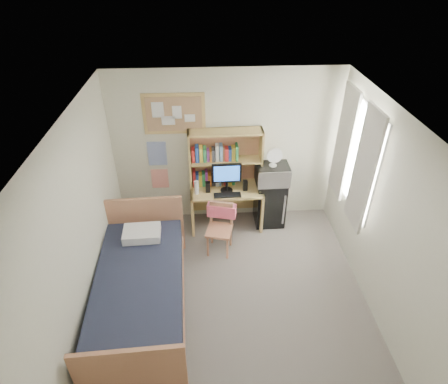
{
  "coord_description": "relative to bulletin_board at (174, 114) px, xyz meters",
  "views": [
    {
      "loc": [
        -0.34,
        -3.27,
        4.09
      ],
      "look_at": [
        -0.08,
        1.2,
        1.07
      ],
      "focal_mm": 30.0,
      "sensor_mm": 36.0,
      "label": 1
    }
  ],
  "objects": [
    {
      "name": "water_bottle",
      "position": [
        0.3,
        -0.41,
        -1.07
      ],
      "size": [
        0.07,
        0.07,
        0.23
      ],
      "primitive_type": "cylinder",
      "rotation": [
        0.0,
        0.0,
        0.03
      ],
      "color": "white",
      "rests_on": "desk"
    },
    {
      "name": "bulletin_board",
      "position": [
        0.0,
        0.0,
        0.0
      ],
      "size": [
        0.94,
        0.03,
        0.64
      ],
      "primitive_type": "cube",
      "color": "tan",
      "rests_on": "wall_back"
    },
    {
      "name": "microwave",
      "position": [
        1.52,
        -0.26,
        -0.95
      ],
      "size": [
        0.53,
        0.4,
        0.3
      ],
      "primitive_type": "cube",
      "rotation": [
        0.0,
        0.0,
        0.01
      ],
      "color": "silver",
      "rests_on": "mini_fridge"
    },
    {
      "name": "floor",
      "position": [
        0.78,
        -2.08,
        -1.93
      ],
      "size": [
        3.6,
        4.2,
        0.02
      ],
      "primitive_type": "cube",
      "color": "slate",
      "rests_on": "ground"
    },
    {
      "name": "wall_right",
      "position": [
        2.58,
        -2.08,
        -0.62
      ],
      "size": [
        0.04,
        4.2,
        2.6
      ],
      "primitive_type": "cube",
      "color": "silver",
      "rests_on": "floor"
    },
    {
      "name": "curtain_right",
      "position": [
        2.5,
        -0.48,
        -0.32
      ],
      "size": [
        0.04,
        0.55,
        1.7
      ],
      "primitive_type": "cube",
      "color": "beige",
      "rests_on": "wall_right"
    },
    {
      "name": "mini_fridge",
      "position": [
        1.52,
        -0.24,
        -1.51
      ],
      "size": [
        0.49,
        0.49,
        0.82
      ],
      "primitive_type": "cube",
      "rotation": [
        0.0,
        0.0,
        0.01
      ],
      "color": "black",
      "rests_on": "floor"
    },
    {
      "name": "desk",
      "position": [
        0.77,
        -0.3,
        -1.55
      ],
      "size": [
        1.19,
        0.62,
        0.73
      ],
      "primitive_type": "cube",
      "rotation": [
        0.0,
        0.0,
        0.03
      ],
      "color": "tan",
      "rests_on": "floor"
    },
    {
      "name": "poster_japan",
      "position": [
        -0.32,
        0.01,
        -1.14
      ],
      "size": [
        0.28,
        0.01,
        0.36
      ],
      "primitive_type": "cube",
      "color": "#EF3F2A",
      "rests_on": "wall_back"
    },
    {
      "name": "wall_left",
      "position": [
        -1.02,
        -2.08,
        -0.62
      ],
      "size": [
        0.04,
        4.2,
        2.6
      ],
      "primitive_type": "cube",
      "color": "silver",
      "rests_on": "floor"
    },
    {
      "name": "desk_chair",
      "position": [
        0.63,
        -0.95,
        -1.51
      ],
      "size": [
        0.5,
        0.5,
        0.83
      ],
      "primitive_type": "cube",
      "rotation": [
        0.0,
        0.0,
        -0.24
      ],
      "color": "tan",
      "rests_on": "floor"
    },
    {
      "name": "hutch",
      "position": [
        0.77,
        -0.15,
        -0.71
      ],
      "size": [
        1.17,
        0.33,
        0.95
      ],
      "primitive_type": "cube",
      "rotation": [
        0.0,
        0.0,
        0.03
      ],
      "color": "tan",
      "rests_on": "desk"
    },
    {
      "name": "speaker_left",
      "position": [
        0.48,
        -0.36,
        -1.1
      ],
      "size": [
        0.08,
        0.08,
        0.18
      ],
      "primitive_type": "cube",
      "rotation": [
        0.0,
        0.0,
        0.03
      ],
      "color": "black",
      "rests_on": "desk"
    },
    {
      "name": "monitor",
      "position": [
        0.77,
        -0.36,
        -0.94
      ],
      "size": [
        0.46,
        0.05,
        0.49
      ],
      "primitive_type": "cube",
      "rotation": [
        0.0,
        0.0,
        0.03
      ],
      "color": "black",
      "rests_on": "desk"
    },
    {
      "name": "keyboard",
      "position": [
        0.78,
        -0.5,
        -1.18
      ],
      "size": [
        0.43,
        0.15,
        0.02
      ],
      "primitive_type": "cube",
      "rotation": [
        0.0,
        0.0,
        0.03
      ],
      "color": "black",
      "rests_on": "desk"
    },
    {
      "name": "pillow",
      "position": [
        -0.48,
        -1.27,
        -1.25
      ],
      "size": [
        0.53,
        0.38,
        0.12
      ],
      "primitive_type": "cube",
      "rotation": [
        0.0,
        0.0,
        0.04
      ],
      "color": "white",
      "rests_on": "bed"
    },
    {
      "name": "desk_fan",
      "position": [
        1.52,
        -0.26,
        -0.65
      ],
      "size": [
        0.24,
        0.24,
        0.3
      ],
      "primitive_type": "cylinder",
      "rotation": [
        0.0,
        0.0,
        0.01
      ],
      "color": "white",
      "rests_on": "microwave"
    },
    {
      "name": "wall_back",
      "position": [
        0.78,
        0.02,
        -0.62
      ],
      "size": [
        3.6,
        0.04,
        2.6
      ],
      "primitive_type": "cube",
      "color": "silver",
      "rests_on": "floor"
    },
    {
      "name": "bed",
      "position": [
        -0.44,
        -2.02,
        -1.61
      ],
      "size": [
        1.21,
        2.28,
        0.61
      ],
      "primitive_type": "cube",
      "rotation": [
        0.0,
        0.0,
        0.04
      ],
      "color": "#1A1E2F",
      "rests_on": "floor"
    },
    {
      "name": "ceiling",
      "position": [
        0.78,
        -2.08,
        0.68
      ],
      "size": [
        3.6,
        4.2,
        0.02
      ],
      "primitive_type": "cube",
      "color": "silver",
      "rests_on": "wall_back"
    },
    {
      "name": "speaker_right",
      "position": [
        1.07,
        -0.35,
        -1.1
      ],
      "size": [
        0.07,
        0.07,
        0.18
      ],
      "primitive_type": "cube",
      "rotation": [
        0.0,
        0.0,
        0.03
      ],
      "color": "black",
      "rests_on": "desk"
    },
    {
      "name": "poster_wave",
      "position": [
        -0.32,
        0.01,
        -0.67
      ],
      "size": [
        0.3,
        0.01,
        0.42
      ],
      "primitive_type": "cube",
      "color": "#2947A5",
      "rests_on": "wall_back"
    },
    {
      "name": "window_unit",
      "position": [
        2.53,
        -0.88,
        -0.32
      ],
      "size": [
        0.1,
        1.4,
        1.7
      ],
      "primitive_type": "cube",
      "color": "white",
      "rests_on": "wall_right"
    },
    {
      "name": "curtain_left",
      "position": [
        2.5,
        -1.28,
        -0.32
      ],
      "size": [
        0.04,
        0.55,
        1.7
      ],
      "primitive_type": "cube",
      "color": "beige",
      "rests_on": "wall_right"
    },
    {
      "name": "hoodie",
      "position": [
        0.67,
        -0.76,
        -1.28
      ],
      "size": [
        0.46,
        0.24,
        0.21
      ],
      "primitive_type": "cube",
      "rotation": [
        0.0,
        0.0,
        -0.24
      ],
      "color": "#FD6079",
      "rests_on": "desk_chair"
    }
  ]
}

